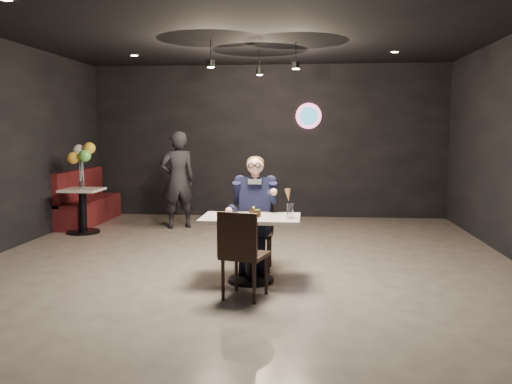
# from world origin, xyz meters

# --- Properties ---
(floor) EXTENTS (9.00, 9.00, 0.00)m
(floor) POSITION_xyz_m (0.00, 0.00, 0.00)
(floor) COLOR gray
(floor) RESTS_ON ground
(wall_sign) EXTENTS (0.50, 0.06, 0.50)m
(wall_sign) POSITION_xyz_m (0.80, 4.47, 2.00)
(wall_sign) COLOR pink
(wall_sign) RESTS_ON floor
(pendant_lights) EXTENTS (1.40, 1.20, 0.36)m
(pendant_lights) POSITION_xyz_m (0.00, 2.00, 2.88)
(pendant_lights) COLOR black
(pendant_lights) RESTS_ON floor
(main_table) EXTENTS (1.10, 0.70, 0.75)m
(main_table) POSITION_xyz_m (0.16, -0.30, 0.38)
(main_table) COLOR white
(main_table) RESTS_ON floor
(chair_far) EXTENTS (0.42, 0.46, 0.92)m
(chair_far) POSITION_xyz_m (0.16, 0.25, 0.46)
(chair_far) COLOR black
(chair_far) RESTS_ON floor
(chair_near) EXTENTS (0.53, 0.56, 0.92)m
(chair_near) POSITION_xyz_m (0.16, -0.89, 0.46)
(chair_near) COLOR black
(chair_near) RESTS_ON floor
(seated_man) EXTENTS (0.60, 0.80, 1.44)m
(seated_man) POSITION_xyz_m (0.16, 0.25, 0.72)
(seated_man) COLOR black
(seated_man) RESTS_ON floor
(dessert_plate) EXTENTS (0.21, 0.21, 0.01)m
(dessert_plate) POSITION_xyz_m (0.17, -0.38, 0.76)
(dessert_plate) COLOR white
(dessert_plate) RESTS_ON main_table
(cake_slice) EXTENTS (0.14, 0.13, 0.08)m
(cake_slice) POSITION_xyz_m (0.21, -0.36, 0.80)
(cake_slice) COLOR black
(cake_slice) RESTS_ON dessert_plate
(mint_leaf) EXTENTS (0.06, 0.04, 0.01)m
(mint_leaf) POSITION_xyz_m (0.24, -0.41, 0.84)
(mint_leaf) COLOR green
(mint_leaf) RESTS_ON cake_slice
(sundae_glass) EXTENTS (0.07, 0.07, 0.16)m
(sundae_glass) POSITION_xyz_m (0.60, -0.36, 0.83)
(sundae_glass) COLOR silver
(sundae_glass) RESTS_ON main_table
(wafer_cone) EXTENTS (0.09, 0.09, 0.14)m
(wafer_cone) POSITION_xyz_m (0.58, -0.36, 1.00)
(wafer_cone) COLOR tan
(wafer_cone) RESTS_ON sundae_glass
(booth_bench) EXTENTS (0.50, 1.98, 0.99)m
(booth_bench) POSITION_xyz_m (-3.25, 3.38, 0.50)
(booth_bench) COLOR #43100E
(booth_bench) RESTS_ON floor
(side_table) EXTENTS (0.62, 0.62, 0.77)m
(side_table) POSITION_xyz_m (-2.95, 2.38, 0.39)
(side_table) COLOR white
(side_table) RESTS_ON floor
(balloon_vase) EXTENTS (0.09, 0.09, 0.14)m
(balloon_vase) POSITION_xyz_m (-2.95, 2.38, 0.82)
(balloon_vase) COLOR silver
(balloon_vase) RESTS_ON side_table
(balloon_bunch) EXTENTS (0.36, 0.36, 0.60)m
(balloon_bunch) POSITION_xyz_m (-2.95, 2.38, 1.20)
(balloon_bunch) COLOR yellow
(balloon_bunch) RESTS_ON balloon_vase
(passerby) EXTENTS (0.74, 0.65, 1.70)m
(passerby) POSITION_xyz_m (-1.48, 3.03, 0.85)
(passerby) COLOR black
(passerby) RESTS_ON floor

